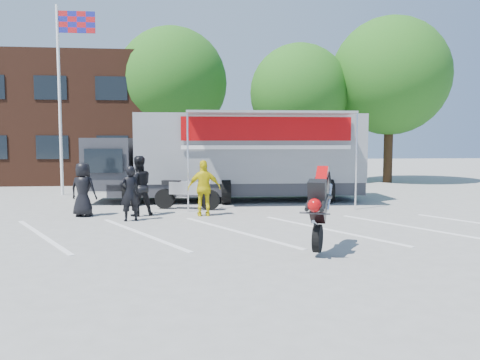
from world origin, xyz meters
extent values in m
plane|color=gray|center=(0.00, 0.00, 0.00)|extent=(100.00, 100.00, 0.00)
cube|color=white|center=(0.00, 1.00, 0.01)|extent=(18.09, 13.33, 0.01)
cube|color=#442216|center=(-10.00, 18.00, 3.50)|extent=(18.00, 8.00, 7.00)
cylinder|color=white|center=(-6.50, 10.00, 4.00)|extent=(0.12, 0.12, 8.00)
cube|color=red|center=(-5.70, 10.00, 7.30)|extent=(1.50, 0.04, 0.90)
cylinder|color=#382314|center=(-2.00, 16.00, 1.62)|extent=(0.50, 0.50, 3.24)
sphere|color=#175B16|center=(-2.00, 16.00, 5.58)|extent=(6.12, 6.12, 6.12)
cylinder|color=#382314|center=(5.00, 15.00, 1.44)|extent=(0.50, 0.50, 2.88)
sphere|color=#175B16|center=(5.00, 15.00, 4.96)|extent=(5.44, 5.44, 5.44)
cylinder|color=#382314|center=(10.00, 14.50, 1.71)|extent=(0.50, 0.50, 3.42)
sphere|color=#175B16|center=(10.00, 14.50, 5.89)|extent=(6.46, 6.46, 6.46)
imported|color=black|center=(-4.25, 3.91, 0.83)|extent=(0.93, 0.74, 1.66)
imported|color=black|center=(-2.72, 2.93, 0.80)|extent=(0.68, 0.56, 1.60)
imported|color=black|center=(-2.58, 3.85, 0.93)|extent=(1.08, 0.96, 1.85)
imported|color=yellow|center=(-0.56, 3.62, 0.86)|extent=(1.02, 0.45, 1.72)
camera|label=1|loc=(-0.92, -10.71, 2.29)|focal=35.00mm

